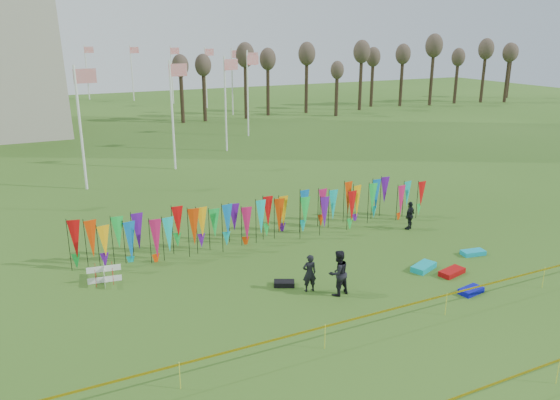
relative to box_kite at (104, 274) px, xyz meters
name	(u,v)px	position (x,y,z in m)	size (l,w,h in m)	color
ground	(343,304)	(7.91, -5.90, -0.39)	(160.00, 160.00, 0.00)	#2E5417
banner_row	(269,216)	(8.19, 1.46, 0.89)	(18.64, 0.64, 2.15)	black
caution_tape_near	(375,315)	(7.69, -8.24, 0.39)	(26.00, 0.02, 0.90)	#DCBA04
caution_tape_far	(475,392)	(7.69, -12.85, 0.39)	(26.00, 0.02, 0.90)	#DCBA04
tree_line	(374,62)	(39.91, 38.10, 5.78)	(53.92, 1.92, 7.84)	#3C2D1E
box_kite	(104,274)	(0.00, 0.00, 0.00)	(0.69, 0.69, 0.77)	red
person_left	(309,273)	(7.29, -4.35, 0.40)	(0.57, 0.42, 1.57)	black
person_mid	(338,273)	(8.16, -5.10, 0.55)	(0.91, 0.56, 1.86)	black
person_right	(410,215)	(15.49, -0.36, 0.37)	(0.89, 0.51, 1.52)	black
kite_bag_turquoise	(424,267)	(12.79, -4.73, -0.26)	(1.24, 0.62, 0.25)	#0CA9B4
kite_bag_blue	(471,291)	(13.02, -7.33, -0.28)	(1.01, 0.53, 0.21)	#0A0FAA
kite_bag_red	(452,272)	(13.56, -5.65, -0.27)	(1.22, 0.56, 0.22)	#AD0B0B
kite_bag_black	(284,283)	(6.59, -3.49, -0.29)	(0.84, 0.49, 0.19)	black
kite_bag_teal	(473,253)	(15.98, -4.42, -0.28)	(1.10, 0.52, 0.21)	#0DA5C3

